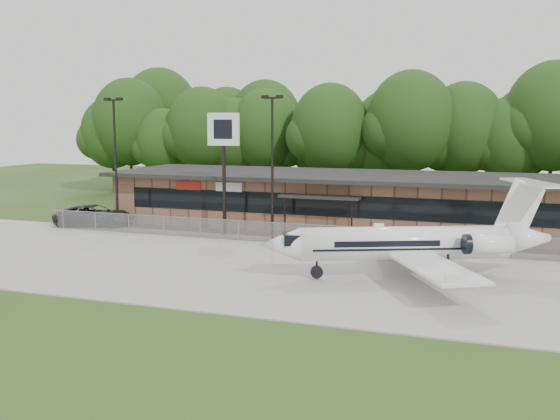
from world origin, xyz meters
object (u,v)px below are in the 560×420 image
at_px(terminal, 363,200).
at_px(suv, 95,216).
at_px(pole_sign, 224,142).
at_px(business_jet, 415,244).

xyz_separation_m(terminal, suv, (-20.54, -6.90, -1.31)).
height_order(terminal, pole_sign, pole_sign).
relative_size(terminal, pole_sign, 4.53).
bearing_deg(terminal, business_jet, -68.62).
xyz_separation_m(business_jet, pole_sign, (-15.02, 8.50, 5.00)).
bearing_deg(pole_sign, suv, 171.55).
bearing_deg(suv, terminal, -87.20).
relative_size(suv, pole_sign, 0.69).
relative_size(terminal, business_jet, 2.64).
height_order(business_jet, suv, business_jet).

